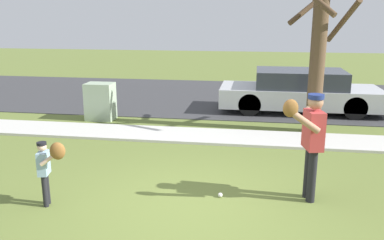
# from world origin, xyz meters

# --- Properties ---
(ground_plane) EXTENTS (48.00, 48.00, 0.00)m
(ground_plane) POSITION_xyz_m (0.00, 3.50, 0.00)
(ground_plane) COLOR olive
(sidewalk_strip) EXTENTS (36.00, 1.20, 0.06)m
(sidewalk_strip) POSITION_xyz_m (0.00, 3.60, 0.03)
(sidewalk_strip) COLOR beige
(sidewalk_strip) RESTS_ON ground
(road_surface) EXTENTS (36.00, 6.80, 0.02)m
(road_surface) POSITION_xyz_m (0.00, 8.60, 0.01)
(road_surface) COLOR #38383A
(road_surface) RESTS_ON ground
(person_adult) EXTENTS (0.66, 0.72, 1.67)m
(person_adult) POSITION_xyz_m (1.72, 0.53, 1.05)
(person_adult) COLOR black
(person_adult) RESTS_ON ground
(person_child) EXTENTS (0.50, 0.36, 1.04)m
(person_child) POSITION_xyz_m (-2.10, -0.30, 0.68)
(person_child) COLOR black
(person_child) RESTS_ON ground
(baseball) EXTENTS (0.07, 0.07, 0.07)m
(baseball) POSITION_xyz_m (0.39, 0.40, 0.04)
(baseball) COLOR white
(baseball) RESTS_ON ground
(utility_cabinet) EXTENTS (0.74, 0.55, 1.01)m
(utility_cabinet) POSITION_xyz_m (-3.30, 4.83, 0.51)
(utility_cabinet) COLOR #9EB293
(utility_cabinet) RESTS_ON ground
(street_tree_near) EXTENTS (1.84, 1.88, 4.08)m
(street_tree_near) POSITION_xyz_m (2.31, 4.51, 2.20)
(street_tree_near) COLOR brown
(street_tree_near) RESTS_ON ground
(parked_sedan_silver) EXTENTS (4.60, 1.80, 1.23)m
(parked_sedan_silver) POSITION_xyz_m (2.16, 6.65, 0.62)
(parked_sedan_silver) COLOR silver
(parked_sedan_silver) RESTS_ON road_surface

